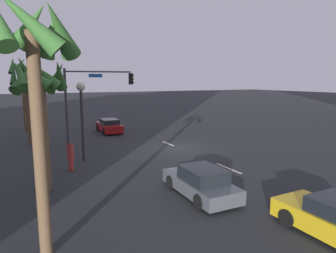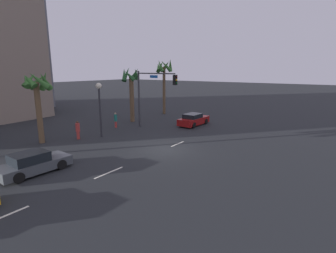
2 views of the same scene
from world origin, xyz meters
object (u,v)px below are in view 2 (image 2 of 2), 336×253
streetlamp (99,99)px  pedestrian_0 (78,130)px  car_1 (194,120)px  pedestrian_1 (116,120)px  palm_tree_2 (164,72)px  palm_tree_3 (131,84)px  palm_tree_0 (37,89)px  car_0 (33,163)px  traffic_signal (151,90)px

streetlamp → pedestrian_0: bearing=148.7°
streetlamp → car_1: bearing=-25.0°
pedestrian_1 → palm_tree_2: 11.59m
streetlamp → palm_tree_3: (7.30, 2.87, 0.91)m
streetlamp → palm_tree_0: bearing=148.6°
palm_tree_2 → palm_tree_3: (-6.80, -0.01, -1.35)m
car_1 → palm_tree_2: 10.09m
car_0 → car_1: size_ratio=0.98×
pedestrian_1 → car_1: bearing=-46.8°
car_1 → palm_tree_2: bearing=59.4°
traffic_signal → palm_tree_3: palm_tree_3 is taller
palm_tree_3 → car_1: bearing=-71.8°
traffic_signal → pedestrian_1: traffic_signal is taller
streetlamp → palm_tree_0: 5.19m
palm_tree_0 → pedestrian_1: bearing=-5.4°
traffic_signal → palm_tree_3: (1.94, 4.68, 0.35)m
traffic_signal → palm_tree_2: bearing=28.2°
palm_tree_3 → car_0: bearing=-158.0°
car_0 → palm_tree_3: 17.44m
car_1 → pedestrian_0: 12.82m
pedestrian_1 → palm_tree_2: bearing=5.4°
palm_tree_0 → palm_tree_3: (11.65, 0.22, -0.10)m
palm_tree_2 → car_0: bearing=-164.2°
traffic_signal → palm_tree_0: 10.70m
car_1 → palm_tree_3: bearing=108.2°
pedestrian_1 → palm_tree_2: size_ratio=0.21×
pedestrian_0 → pedestrian_1: (5.50, 0.81, -0.02)m
palm_tree_0 → palm_tree_3: size_ratio=0.93×
car_1 → palm_tree_3: 8.72m
pedestrian_0 → palm_tree_3: palm_tree_3 is taller
traffic_signal → pedestrian_0: (-7.15, 2.90, -3.32)m
pedestrian_0 → palm_tree_2: (15.89, 1.79, 5.02)m
palm_tree_2 → palm_tree_3: size_ratio=1.17×
palm_tree_0 → palm_tree_3: bearing=1.1°
car_0 → traffic_signal: traffic_signal is taller
car_1 → palm_tree_2: size_ratio=0.56×
streetlamp → pedestrian_0: streetlamp is taller
car_0 → car_1: (18.17, -1.02, 0.02)m
palm_tree_2 → palm_tree_0: bearing=-179.3°
car_0 → palm_tree_0: size_ratio=0.69×
traffic_signal → streetlamp: size_ratio=1.21×
car_0 → streetlamp: streetlamp is taller
streetlamp → palm_tree_2: bearing=11.5°
traffic_signal → pedestrian_0: 8.40m
pedestrian_0 → pedestrian_1: 5.56m
palm_tree_2 → pedestrian_1: bearing=-174.6°
pedestrian_0 → palm_tree_3: (9.09, 1.78, 3.67)m
streetlamp → palm_tree_2: palm_tree_2 is taller
palm_tree_0 → traffic_signal: bearing=-24.7°
traffic_signal → car_0: bearing=-173.0°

